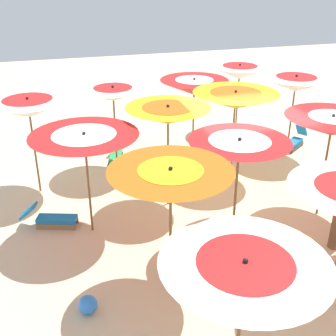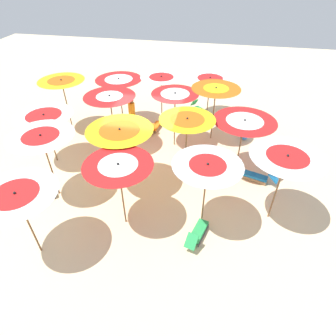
{
  "view_description": "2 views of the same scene",
  "coord_description": "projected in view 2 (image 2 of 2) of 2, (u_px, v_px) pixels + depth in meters",
  "views": [
    {
      "loc": [
        8.41,
        -4.18,
        5.46
      ],
      "look_at": [
        -0.15,
        -1.73,
        1.15
      ],
      "focal_mm": 46.22,
      "sensor_mm": 36.0,
      "label": 1
    },
    {
      "loc": [
        -8.84,
        -2.57,
        7.03
      ],
      "look_at": [
        -1.44,
        -1.15,
        1.06
      ],
      "focal_mm": 29.84,
      "sensor_mm": 36.0,
      "label": 2
    }
  ],
  "objects": [
    {
      "name": "beach_umbrella_13",
      "position": [
        42.0,
        141.0,
        8.77
      ],
      "size": [
        2.08,
        2.08,
        2.51
      ],
      "color": "brown",
      "rests_on": "ground"
    },
    {
      "name": "beach_umbrella_10",
      "position": [
        110.0,
        101.0,
        11.13
      ],
      "size": [
        2.07,
        2.07,
        2.48
      ],
      "color": "brown",
      "rests_on": "ground"
    },
    {
      "name": "beach_umbrella_5",
      "position": [
        187.0,
        124.0,
        9.5
      ],
      "size": [
        1.93,
        1.93,
        2.55
      ],
      "color": "brown",
      "rests_on": "ground"
    },
    {
      "name": "lounger_3",
      "position": [
        37.0,
        196.0,
        9.74
      ],
      "size": [
        1.02,
        1.21,
        0.68
      ],
      "rotation": [
        0.0,
        0.0,
        5.35
      ],
      "color": "#333338",
      "rests_on": "ground"
    },
    {
      "name": "beach_umbrella_0",
      "position": [
        286.0,
        162.0,
        7.88
      ],
      "size": [
        2.11,
        2.11,
        2.54
      ],
      "color": "brown",
      "rests_on": "ground"
    },
    {
      "name": "beach_umbrella_4",
      "position": [
        207.0,
        170.0,
        7.67
      ],
      "size": [
        1.97,
        1.97,
        2.47
      ],
      "color": "brown",
      "rests_on": "ground"
    },
    {
      "name": "lounger_2",
      "position": [
        258.0,
        177.0,
        10.58
      ],
      "size": [
        0.7,
        1.29,
        0.56
      ],
      "rotation": [
        0.0,
        0.0,
        7.54
      ],
      "color": "olive",
      "rests_on": "ground"
    },
    {
      "name": "beach_umbrella_9",
      "position": [
        120.0,
        135.0,
        9.13
      ],
      "size": [
        2.21,
        2.21,
        2.47
      ],
      "color": "brown",
      "rests_on": "ground"
    },
    {
      "name": "beach_ball",
      "position": [
        244.0,
        136.0,
        12.9
      ],
      "size": [
        0.33,
        0.33,
        0.33
      ],
      "primitive_type": "sphere",
      "color": "#337FE5",
      "rests_on": "ground"
    },
    {
      "name": "lounger_1",
      "position": [
        200.0,
        109.0,
        14.96
      ],
      "size": [
        1.06,
        1.07,
        0.62
      ],
      "rotation": [
        0.0,
        0.0,
        3.93
      ],
      "color": "olive",
      "rests_on": "ground"
    },
    {
      "name": "lounger_0",
      "position": [
        155.0,
        127.0,
        13.52
      ],
      "size": [
        1.3,
        0.5,
        0.56
      ],
      "rotation": [
        0.0,
        0.0,
        6.12
      ],
      "color": "olive",
      "rests_on": "ground"
    },
    {
      "name": "beach_umbrella_2",
      "position": [
        216.0,
        93.0,
        11.72
      ],
      "size": [
        2.06,
        2.06,
        2.5
      ],
      "color": "brown",
      "rests_on": "ground"
    },
    {
      "name": "beach_umbrella_12",
      "position": [
        18.0,
        200.0,
        6.95
      ],
      "size": [
        2.09,
        2.09,
        2.37
      ],
      "color": "brown",
      "rests_on": "ground"
    },
    {
      "name": "beach_umbrella_15",
      "position": [
        62.0,
        84.0,
        12.38
      ],
      "size": [
        2.04,
        2.04,
        2.49
      ],
      "color": "brown",
      "rests_on": "ground"
    },
    {
      "name": "beachgoer_0",
      "position": [
        132.0,
        116.0,
        12.82
      ],
      "size": [
        0.3,
        0.3,
        1.81
      ],
      "rotation": [
        0.0,
        0.0,
        0.06
      ],
      "color": "brown",
      "rests_on": "ground"
    },
    {
      "name": "beach_umbrella_11",
      "position": [
        119.0,
        82.0,
        12.88
      ],
      "size": [
        2.15,
        2.15,
        2.35
      ],
      "color": "brown",
      "rests_on": "ground"
    },
    {
      "name": "beach_umbrella_7",
      "position": [
        161.0,
        81.0,
        13.03
      ],
      "size": [
        1.96,
        1.96,
        2.38
      ],
      "color": "brown",
      "rests_on": "ground"
    },
    {
      "name": "ground",
      "position": [
        147.0,
        164.0,
        11.56
      ],
      "size": [
        37.88,
        37.88,
        0.04
      ],
      "primitive_type": "cube",
      "color": "beige"
    },
    {
      "name": "lounger_4",
      "position": [
        198.0,
        233.0,
        8.5
      ],
      "size": [
        1.28,
        0.67,
        0.56
      ],
      "rotation": [
        0.0,
        0.0,
        6.0
      ],
      "color": "#333338",
      "rests_on": "ground"
    },
    {
      "name": "beach_umbrella_8",
      "position": [
        119.0,
        171.0,
        7.78
      ],
      "size": [
        1.98,
        1.98,
        2.41
      ],
      "color": "brown",
      "rests_on": "ground"
    },
    {
      "name": "beach_umbrella_14",
      "position": [
        45.0,
        119.0,
        10.55
      ],
      "size": [
        2.18,
        2.18,
        2.16
      ],
      "color": "brown",
      "rests_on": "ground"
    },
    {
      "name": "beach_umbrella_3",
      "position": [
        210.0,
        81.0,
        13.54
      ],
      "size": [
        2.19,
        2.19,
        2.14
      ],
      "color": "brown",
      "rests_on": "ground"
    },
    {
      "name": "beach_umbrella_1",
      "position": [
        244.0,
        124.0,
        9.81
      ],
      "size": [
        2.23,
        2.23,
        2.35
      ],
      "color": "brown",
      "rests_on": "ground"
    },
    {
      "name": "beach_umbrella_6",
      "position": [
        175.0,
        98.0,
        11.3
      ],
      "size": [
        1.93,
        1.93,
        2.49
      ],
      "color": "brown",
      "rests_on": "ground"
    }
  ]
}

